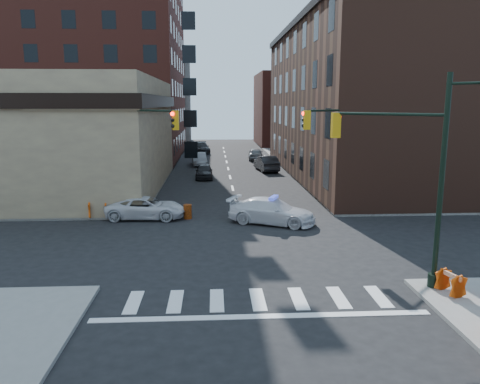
{
  "coord_description": "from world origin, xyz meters",
  "views": [
    {
      "loc": [
        -1.56,
        -22.8,
        7.07
      ],
      "look_at": [
        -0.12,
        2.73,
        2.2
      ],
      "focal_mm": 35.0,
      "sensor_mm": 36.0,
      "label": 1
    }
  ],
  "objects": [
    {
      "name": "barricade_nw_a",
      "position": [
        -7.19,
        7.42,
        0.62
      ],
      "size": [
        1.27,
        0.66,
        0.94
      ],
      "primitive_type": null,
      "rotation": [
        0.0,
        0.0,
        0.02
      ],
      "color": "red",
      "rests_on": "sidewalk_nw"
    },
    {
      "name": "ground",
      "position": [
        0.0,
        0.0,
        0.0
      ],
      "size": [
        140.0,
        140.0,
        0.0
      ],
      "primitive_type": "plane",
      "color": "black",
      "rests_on": "ground"
    },
    {
      "name": "pedestrian_c",
      "position": [
        -13.0,
        6.0,
        1.14
      ],
      "size": [
        1.24,
        0.72,
        1.98
      ],
      "primitive_type": "imported",
      "rotation": [
        0.0,
        0.0,
        0.21
      ],
      "color": "#222A33",
      "rests_on": "sidewalk_nw"
    },
    {
      "name": "parked_car_wnear",
      "position": [
        -2.5,
        21.4,
        0.68
      ],
      "size": [
        1.66,
        4.03,
        1.37
      ],
      "primitive_type": "imported",
      "rotation": [
        0.0,
        0.0,
        0.01
      ],
      "color": "black",
      "rests_on": "ground"
    },
    {
      "name": "pickup",
      "position": [
        -5.8,
        5.8,
        0.68
      ],
      "size": [
        5.01,
        2.51,
        1.36
      ],
      "primitive_type": "imported",
      "rotation": [
        0.0,
        0.0,
        1.52
      ],
      "color": "silver",
      "rests_on": "ground"
    },
    {
      "name": "signal_pole_se",
      "position": [
        6.04,
        -5.52,
        4.61
      ],
      "size": [
        5.4,
        5.27,
        8.0
      ],
      "rotation": [
        0.0,
        0.0,
        2.36
      ],
      "color": "black",
      "rests_on": "sidewalk_se"
    },
    {
      "name": "parked_car_wdeep",
      "position": [
        -3.33,
        44.31,
        0.78
      ],
      "size": [
        2.81,
        5.58,
        1.56
      ],
      "primitive_type": "imported",
      "rotation": [
        0.0,
        0.0,
        0.12
      ],
      "color": "black",
      "rests_on": "ground"
    },
    {
      "name": "pedestrian_b",
      "position": [
        -9.52,
        7.63,
        1.12
      ],
      "size": [
        1.08,
        0.93,
        1.93
      ],
      "primitive_type": "imported",
      "rotation": [
        0.0,
        0.0,
        0.23
      ],
      "color": "black",
      "rests_on": "sidewalk_nw"
    },
    {
      "name": "filler_ne",
      "position": [
        14.0,
        58.0,
        6.0
      ],
      "size": [
        16.0,
        16.0,
        12.0
      ],
      "primitive_type": "cube",
      "color": "#5B251C",
      "rests_on": "ground"
    },
    {
      "name": "parked_car_enear",
      "position": [
        3.98,
        26.02,
        0.81
      ],
      "size": [
        2.38,
        5.13,
        1.63
      ],
      "primitive_type": "imported",
      "rotation": [
        0.0,
        0.0,
        3.28
      ],
      "color": "black",
      "rests_on": "ground"
    },
    {
      "name": "pedestrian_a",
      "position": [
        -8.3,
        7.25,
        1.16
      ],
      "size": [
        0.86,
        0.86,
        2.02
      ],
      "primitive_type": "imported",
      "rotation": [
        0.0,
        0.0,
        -0.78
      ],
      "color": "black",
      "rests_on": "sidewalk_nw"
    },
    {
      "name": "signal_pole_nw",
      "position": [
        -5.85,
        5.34,
        4.34
      ],
      "size": [
        3.58,
        3.67,
        8.0
      ],
      "rotation": [
        0.0,
        0.0,
        -0.79
      ],
      "color": "black",
      "rests_on": "sidewalk_nw"
    },
    {
      "name": "tree_ne_near",
      "position": [
        7.5,
        26.0,
        3.49
      ],
      "size": [
        3.0,
        3.0,
        4.85
      ],
      "color": "black",
      "rests_on": "sidewalk_ne"
    },
    {
      "name": "sidewalk_ne",
      "position": [
        23.0,
        32.75,
        0.07
      ],
      "size": [
        34.0,
        54.5,
        0.15
      ],
      "primitive_type": "cube",
      "color": "gray",
      "rests_on": "ground"
    },
    {
      "name": "barricade_se_b",
      "position": [
        7.1,
        -7.0,
        0.55
      ],
      "size": [
        0.77,
        1.16,
        0.8
      ],
      "primitive_type": null,
      "rotation": [
        0.0,
        0.0,
        1.81
      ],
      "color": "#E35A0A",
      "rests_on": "sidewalk_se"
    },
    {
      "name": "parked_car_wfar",
      "position": [
        -3.25,
        30.93,
        0.73
      ],
      "size": [
        1.95,
        4.54,
        1.46
      ],
      "primitive_type": "imported",
      "rotation": [
        0.0,
        0.0,
        0.09
      ],
      "color": "gray",
      "rests_on": "ground"
    },
    {
      "name": "commercial_row_ne",
      "position": [
        13.0,
        22.5,
        7.0
      ],
      "size": [
        14.0,
        34.0,
        14.0
      ],
      "primitive_type": "cube",
      "color": "#48281D",
      "rests_on": "ground"
    },
    {
      "name": "signal_pole_ne",
      "position": [
        5.84,
        5.35,
        4.34
      ],
      "size": [
        3.67,
        3.58,
        8.0
      ],
      "rotation": [
        0.0,
        0.0,
        -2.36
      ],
      "color": "black",
      "rests_on": "sidewalk_ne"
    },
    {
      "name": "tree_ne_far",
      "position": [
        7.5,
        34.0,
        3.49
      ],
      "size": [
        3.0,
        3.0,
        4.85
      ],
      "color": "black",
      "rests_on": "sidewalk_ne"
    },
    {
      "name": "bank_building",
      "position": [
        -17.0,
        16.5,
        4.5
      ],
      "size": [
        22.0,
        22.0,
        9.0
      ],
      "primitive_type": "cube",
      "color": "tan",
      "rests_on": "ground"
    },
    {
      "name": "sidewalk_nw",
      "position": [
        -23.0,
        32.75,
        0.07
      ],
      "size": [
        34.0,
        54.5,
        0.15
      ],
      "primitive_type": "cube",
      "color": "gray",
      "rests_on": "ground"
    },
    {
      "name": "filler_nw",
      "position": [
        -16.0,
        62.0,
        8.0
      ],
      "size": [
        20.0,
        18.0,
        16.0
      ],
      "primitive_type": "cube",
      "color": "#50463B",
      "rests_on": "ground"
    },
    {
      "name": "apartment_block",
      "position": [
        -18.5,
        40.0,
        12.0
      ],
      "size": [
        25.0,
        25.0,
        24.0
      ],
      "primitive_type": "cube",
      "color": "#5B251C",
      "rests_on": "ground"
    },
    {
      "name": "barrel_road",
      "position": [
        2.29,
        5.83,
        0.53
      ],
      "size": [
        0.74,
        0.74,
        1.05
      ],
      "primitive_type": "cylinder",
      "rotation": [
        0.0,
        0.0,
        0.32
      ],
      "color": "#C53B09",
      "rests_on": "ground"
    },
    {
      "name": "parked_car_efar",
      "position": [
        3.73,
        35.81,
        0.76
      ],
      "size": [
        2.05,
        4.55,
        1.52
      ],
      "primitive_type": "imported",
      "rotation": [
        0.0,
        0.0,
        3.08
      ],
      "color": "gray",
      "rests_on": "ground"
    },
    {
      "name": "police_car",
      "position": [
        1.86,
        4.13,
        0.75
      ],
      "size": [
        5.61,
        4.05,
        1.51
      ],
      "primitive_type": "imported",
      "rotation": [
        0.0,
        0.0,
        1.15
      ],
      "color": "silver",
      "rests_on": "ground"
    },
    {
      "name": "barricade_nw_b",
      "position": [
        -8.7,
        5.7,
        0.64
      ],
      "size": [
        1.36,
        0.78,
        0.98
      ],
      "primitive_type": null,
      "rotation": [
        0.0,
        0.0,
        0.1
      ],
      "color": "red",
      "rests_on": "sidewalk_nw"
    },
    {
      "name": "barrel_bank",
      "position": [
        -3.21,
        5.6,
        0.45
      ],
      "size": [
        0.6,
        0.6,
        0.9
      ],
      "primitive_type": "cylinder",
      "rotation": [
        0.0,
        0.0,
        0.21
      ],
      "color": "#D16709",
      "rests_on": "ground"
    }
  ]
}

